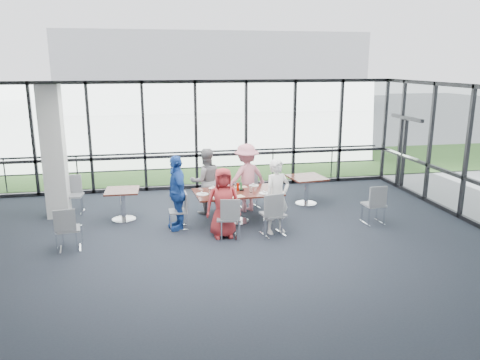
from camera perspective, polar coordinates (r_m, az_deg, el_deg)
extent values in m
cube|color=#202731|center=(9.47, -2.08, -8.79)|extent=(12.00, 10.00, 0.02)
cube|color=white|center=(8.74, -2.27, 10.99)|extent=(12.00, 10.00, 0.04)
cube|color=silver|center=(4.38, 8.30, -14.31)|extent=(12.00, 0.10, 3.20)
cube|color=white|center=(13.84, -5.38, 5.44)|extent=(12.00, 0.10, 3.20)
cube|color=black|center=(14.62, 19.34, 2.97)|extent=(0.12, 1.60, 2.10)
cube|color=silver|center=(12.02, -21.74, 3.17)|extent=(0.50, 0.50, 3.20)
cube|color=gray|center=(19.03, -6.79, 2.83)|extent=(80.00, 70.00, 0.02)
cube|color=#2F5520|center=(17.07, -6.27, 1.64)|extent=(80.00, 5.00, 0.01)
cube|color=silver|center=(40.98, -3.61, 13.15)|extent=(24.00, 10.00, 6.00)
cylinder|color=#2D2D33|center=(14.63, -5.52, 1.52)|extent=(12.00, 0.06, 0.06)
cube|color=#371111|center=(10.93, -0.30, -1.50)|extent=(2.08, 1.25, 0.04)
cylinder|color=silver|center=(11.04, -0.30, -3.38)|extent=(0.12, 0.12, 0.71)
cylinder|color=silver|center=(11.15, -0.30, -5.05)|extent=(0.56, 0.56, 0.03)
cube|color=#371111|center=(11.41, -14.17, -1.27)|extent=(0.80, 0.80, 0.04)
cylinder|color=silver|center=(11.52, -14.06, -3.07)|extent=(0.12, 0.12, 0.71)
cube|color=#371111|center=(12.46, 8.15, 0.30)|extent=(1.00, 1.00, 0.04)
cylinder|color=silver|center=(12.55, 8.09, -1.36)|extent=(0.12, 0.12, 0.71)
imported|color=#AD2B2F|center=(10.02, -2.07, -2.80)|extent=(0.75, 0.49, 1.52)
imported|color=white|center=(10.25, 4.55, -2.04)|extent=(0.71, 0.61, 1.66)
imported|color=gray|center=(11.60, -4.19, -0.15)|extent=(0.86, 0.60, 1.64)
imported|color=#D77E8C|center=(11.76, 0.78, 0.27)|extent=(1.23, 0.89, 1.72)
imported|color=#214DAB|center=(10.56, -7.71, -1.52)|extent=(0.71, 1.08, 1.70)
cylinder|color=white|center=(10.43, -2.59, -2.14)|extent=(0.27, 0.27, 0.01)
cylinder|color=white|center=(10.77, 3.00, -1.62)|extent=(0.25, 0.25, 0.01)
cylinder|color=white|center=(11.20, -3.19, -1.00)|extent=(0.25, 0.25, 0.01)
cylinder|color=white|center=(11.43, 1.68, -0.67)|extent=(0.24, 0.24, 0.01)
cylinder|color=white|center=(10.71, -4.61, -1.73)|extent=(0.28, 0.28, 0.01)
cylinder|color=white|center=(10.63, -1.18, -1.48)|extent=(0.07, 0.07, 0.13)
cylinder|color=white|center=(10.83, 1.35, -1.18)|extent=(0.07, 0.07, 0.14)
cylinder|color=white|center=(11.13, -0.59, -0.77)|extent=(0.06, 0.06, 0.13)
cylinder|color=white|center=(10.61, -3.62, -1.51)|extent=(0.07, 0.07, 0.15)
cube|color=silver|center=(10.51, -0.31, -2.03)|extent=(0.35, 0.29, 0.00)
cube|color=silver|center=(10.89, 4.75, -1.50)|extent=(0.36, 0.29, 0.00)
cube|color=silver|center=(11.31, 0.12, -0.86)|extent=(0.31, 0.24, 0.00)
cube|color=black|center=(10.99, 0.19, -1.21)|extent=(0.10, 0.07, 0.04)
cylinder|color=#A61200|center=(11.00, -0.26, -0.82)|extent=(0.06, 0.06, 0.18)
cylinder|color=#266E33|center=(10.96, 0.13, -0.81)|extent=(0.05, 0.05, 0.20)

